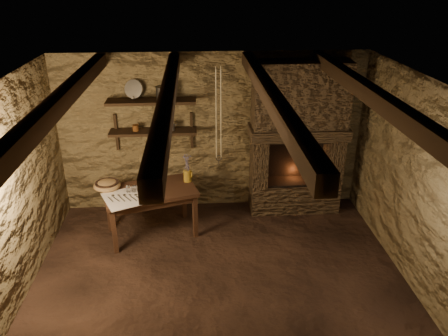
{
  "coord_description": "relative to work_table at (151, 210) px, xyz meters",
  "views": [
    {
      "loc": [
        -0.24,
        -4.15,
        3.44
      ],
      "look_at": [
        0.11,
        0.9,
        1.12
      ],
      "focal_mm": 35.0,
      "sensor_mm": 36.0,
      "label": 1
    }
  ],
  "objects": [
    {
      "name": "left_wall",
      "position": [
        -1.36,
        -1.19,
        0.82
      ],
      "size": [
        0.04,
        4.0,
        2.4
      ],
      "primitive_type": "cube",
      "color": "brown",
      "rests_on": "floor"
    },
    {
      "name": "small_kettle",
      "position": [
        0.29,
        0.65,
        1.0
      ],
      "size": [
        0.17,
        0.14,
        0.16
      ],
      "primitive_type": null,
      "rotation": [
        0.0,
        0.0,
        0.22
      ],
      "color": "#A0A09B",
      "rests_on": "shelf_lower"
    },
    {
      "name": "right_wall",
      "position": [
        3.14,
        -1.19,
        0.82
      ],
      "size": [
        0.04,
        4.0,
        2.4
      ],
      "primitive_type": "cube",
      "color": "brown",
      "rests_on": "floor"
    },
    {
      "name": "beam_far_right",
      "position": [
        2.39,
        -1.19,
        1.93
      ],
      "size": [
        0.14,
        3.95,
        0.16
      ],
      "primitive_type": "cube",
      "color": "black",
      "rests_on": "ceiling"
    },
    {
      "name": "ceiling",
      "position": [
        0.89,
        -1.19,
        2.02
      ],
      "size": [
        4.5,
        4.0,
        0.04
      ],
      "primitive_type": "cube",
      "color": "black",
      "rests_on": "back_wall"
    },
    {
      "name": "red_pot",
      "position": [
        2.3,
        0.53,
        0.32
      ],
      "size": [
        0.2,
        0.19,
        0.54
      ],
      "rotation": [
        0.0,
        0.0,
        0.06
      ],
      "color": "maroon",
      "rests_on": "hearth"
    },
    {
      "name": "floor",
      "position": [
        0.89,
        -1.19,
        -0.38
      ],
      "size": [
        4.5,
        4.5,
        0.0
      ],
      "primitive_type": "plane",
      "color": "black",
      "rests_on": "ground"
    },
    {
      "name": "iron_stockpot",
      "position": [
        0.23,
        0.65,
        1.48
      ],
      "size": [
        0.23,
        0.23,
        0.17
      ],
      "primitive_type": "cylinder",
      "rotation": [
        0.0,
        0.0,
        -0.02
      ],
      "color": "#322F2D",
      "rests_on": "shelf_upper"
    },
    {
      "name": "linen_cloth",
      "position": [
        -0.22,
        -0.2,
        0.33
      ],
      "size": [
        0.85,
        0.78,
        0.01
      ],
      "primitive_type": "cube",
      "rotation": [
        0.0,
        0.0,
        0.43
      ],
      "color": "white",
      "rests_on": "work_table"
    },
    {
      "name": "hanging_ropes",
      "position": [
        0.94,
        -0.14,
        1.42
      ],
      "size": [
        0.08,
        0.08,
        1.2
      ],
      "primitive_type": null,
      "color": "#C8BB8D",
      "rests_on": "ceiling"
    },
    {
      "name": "tin_pan",
      "position": [
        -0.2,
        0.75,
        1.53
      ],
      "size": [
        0.29,
        0.19,
        0.26
      ],
      "primitive_type": "cylinder",
      "rotation": [
        1.26,
        0.0,
        -0.3
      ],
      "color": "#A0A09B",
      "rests_on": "shelf_upper"
    },
    {
      "name": "drinking_glasses",
      "position": [
        -0.2,
        -0.06,
        0.38
      ],
      "size": [
        0.22,
        0.07,
        0.09
      ],
      "primitive_type": null,
      "color": "silver",
      "rests_on": "linen_cloth"
    },
    {
      "name": "rusty_tin",
      "position": [
        -0.21,
        0.65,
        0.99
      ],
      "size": [
        0.11,
        0.11,
        0.09
      ],
      "primitive_type": "cylinder",
      "rotation": [
        0.0,
        0.0,
        -0.29
      ],
      "color": "#5C3012",
      "rests_on": "shelf_lower"
    },
    {
      "name": "shelf_lower",
      "position": [
        0.04,
        0.65,
        0.92
      ],
      "size": [
        1.25,
        0.3,
        0.04
      ],
      "primitive_type": "cube",
      "color": "black",
      "rests_on": "back_wall"
    },
    {
      "name": "beam_mid_left",
      "position": [
        0.39,
        -1.19,
        1.93
      ],
      "size": [
        0.14,
        3.95,
        0.16
      ],
      "primitive_type": "cube",
      "color": "black",
      "rests_on": "ceiling"
    },
    {
      "name": "wooden_bowl",
      "position": [
        -0.58,
        0.08,
        0.37
      ],
      "size": [
        0.41,
        0.41,
        0.13
      ],
      "primitive_type": "ellipsoid",
      "rotation": [
        0.0,
        0.0,
        -0.11
      ],
      "color": "olive",
      "rests_on": "work_table"
    },
    {
      "name": "shelf_upper",
      "position": [
        0.04,
        0.65,
        1.37
      ],
      "size": [
        1.25,
        0.3,
        0.04
      ],
      "primitive_type": "cube",
      "color": "black",
      "rests_on": "back_wall"
    },
    {
      "name": "back_wall",
      "position": [
        0.89,
        0.81,
        0.82
      ],
      "size": [
        4.5,
        0.04,
        2.4
      ],
      "primitive_type": "cube",
      "color": "brown",
      "rests_on": "floor"
    },
    {
      "name": "beam_far_left",
      "position": [
        -0.61,
        -1.19,
        1.93
      ],
      "size": [
        0.14,
        3.95,
        0.16
      ],
      "primitive_type": "cube",
      "color": "black",
      "rests_on": "ceiling"
    },
    {
      "name": "pewter_cutlery_row",
      "position": [
        -0.22,
        -0.22,
        0.34
      ],
      "size": [
        0.61,
        0.44,
        0.01
      ],
      "primitive_type": null,
      "rotation": [
        0.0,
        0.0,
        0.43
      ],
      "color": "gray",
      "rests_on": "linen_cloth"
    },
    {
      "name": "stoneware_jug",
      "position": [
        0.52,
        0.23,
        0.49
      ],
      "size": [
        0.14,
        0.14,
        0.4
      ],
      "rotation": [
        0.0,
        0.0,
        -0.24
      ],
      "color": "#A07A1E",
      "rests_on": "work_table"
    },
    {
      "name": "beam_mid_right",
      "position": [
        1.39,
        -1.19,
        1.93
      ],
      "size": [
        0.14,
        3.95,
        0.16
      ],
      "primitive_type": "cube",
      "color": "black",
      "rests_on": "ceiling"
    },
    {
      "name": "work_table",
      "position": [
        0.0,
        0.0,
        0.0
      ],
      "size": [
        1.37,
        1.02,
        0.7
      ],
      "rotation": [
        0.0,
        0.0,
        0.29
      ],
      "color": "black",
      "rests_on": "floor"
    },
    {
      "name": "hearth",
      "position": [
        2.14,
        0.58,
        0.85
      ],
      "size": [
        1.43,
        0.51,
        2.3
      ],
      "color": "#3E2E1F",
      "rests_on": "floor"
    }
  ]
}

